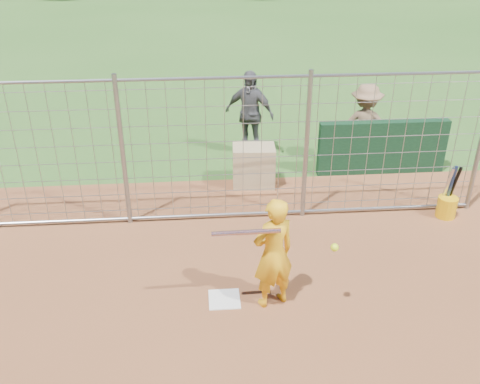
{
  "coord_description": "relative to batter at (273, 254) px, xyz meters",
  "views": [
    {
      "loc": [
        -0.26,
        -6.02,
        4.78
      ],
      "look_at": [
        0.3,
        0.8,
        1.15
      ],
      "focal_mm": 40.0,
      "sensor_mm": 36.0,
      "label": 1
    }
  ],
  "objects": [
    {
      "name": "ground",
      "position": [
        -0.65,
        0.3,
        -0.81
      ],
      "size": [
        100.0,
        100.0,
        0.0
      ],
      "primitive_type": "plane",
      "color": "#2D591E",
      "rests_on": "ground"
    },
    {
      "name": "home_plate",
      "position": [
        -0.65,
        0.1,
        -0.8
      ],
      "size": [
        0.43,
        0.43,
        0.02
      ],
      "primitive_type": "cube",
      "color": "silver",
      "rests_on": "ground"
    },
    {
      "name": "dugout_wall",
      "position": [
        2.75,
        3.9,
        -0.26
      ],
      "size": [
        2.6,
        0.2,
        1.1
      ],
      "primitive_type": "cube",
      "color": "#11381E",
      "rests_on": "ground"
    },
    {
      "name": "batter",
      "position": [
        0.0,
        0.0,
        0.0
      ],
      "size": [
        0.69,
        0.58,
        1.61
      ],
      "primitive_type": "imported",
      "rotation": [
        0.0,
        0.0,
        3.52
      ],
      "color": "yellow",
      "rests_on": "ground"
    },
    {
      "name": "bystander_b",
      "position": [
        0.17,
        5.03,
        0.13
      ],
      "size": [
        1.18,
        0.92,
        1.87
      ],
      "primitive_type": "imported",
      "rotation": [
        0.0,
        0.0,
        -0.5
      ],
      "color": "#505055",
      "rests_on": "ground"
    },
    {
      "name": "bystander_c",
      "position": [
        2.47,
        4.3,
        0.06
      ],
      "size": [
        1.25,
        0.91,
        1.74
      ],
      "primitive_type": "imported",
      "rotation": [
        0.0,
        0.0,
        2.89
      ],
      "color": "#876749",
      "rests_on": "ground"
    },
    {
      "name": "equipment_bin",
      "position": [
        0.12,
        3.56,
        -0.41
      ],
      "size": [
        0.83,
        0.59,
        0.8
      ],
      "primitive_type": "cube",
      "rotation": [
        0.0,
        0.0,
        -0.06
      ],
      "color": "tan",
      "rests_on": "ground"
    },
    {
      "name": "equipment_in_play",
      "position": [
        -0.11,
        -0.2,
        0.4
      ],
      "size": [
        1.59,
        0.17,
        0.31
      ],
      "color": "silver",
      "rests_on": "ground"
    },
    {
      "name": "bucket_with_bats",
      "position": [
        3.35,
        2.06,
        -0.56
      ],
      "size": [
        0.34,
        0.35,
        0.98
      ],
      "color": "#EFAE0C",
      "rests_on": "ground"
    },
    {
      "name": "backstop_fence",
      "position": [
        -0.65,
        2.3,
        0.45
      ],
      "size": [
        9.08,
        0.08,
        2.6
      ],
      "color": "gray",
      "rests_on": "ground"
    }
  ]
}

